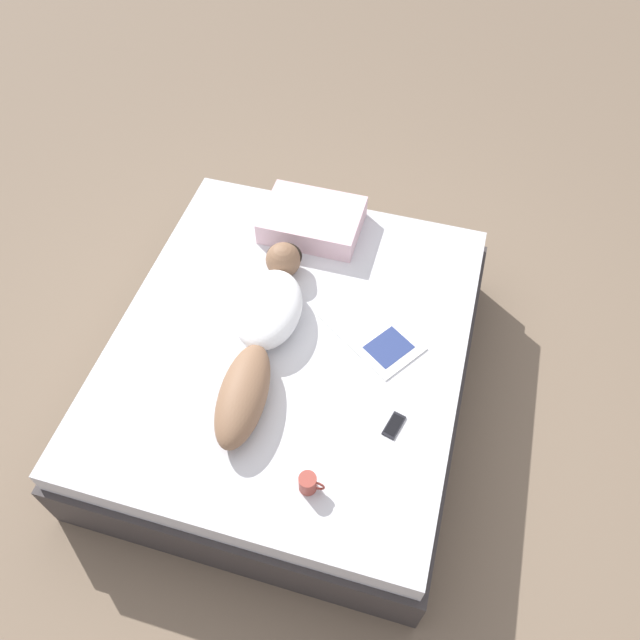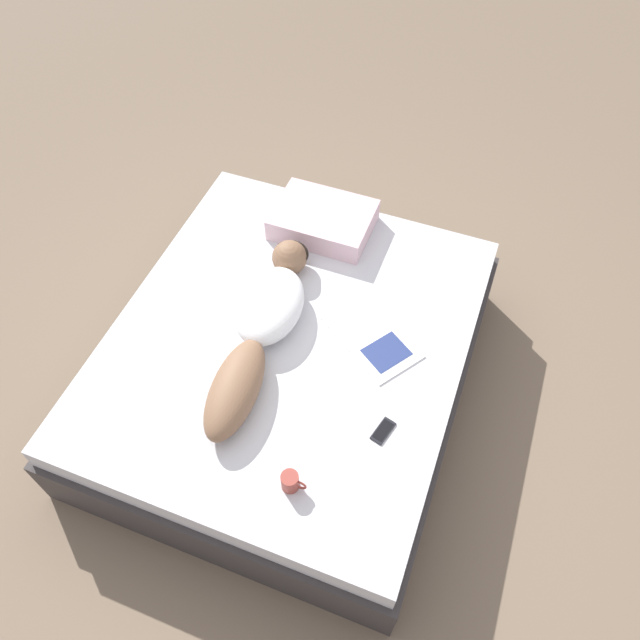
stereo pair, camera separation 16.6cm
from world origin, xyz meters
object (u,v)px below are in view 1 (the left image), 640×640
at_px(person, 263,327).
at_px(coffee_mug, 308,483).
at_px(cell_phone, 394,425).
at_px(open_magazine, 372,332).

relative_size(person, coffee_mug, 10.73).
bearing_deg(person, cell_phone, -27.90).
bearing_deg(open_magazine, cell_phone, -31.69).
relative_size(open_magazine, coffee_mug, 5.13).
bearing_deg(coffee_mug, cell_phone, 52.97).
distance_m(coffee_mug, cell_phone, 0.49).
xyz_separation_m(open_magazine, cell_phone, (0.22, -0.49, 0.00)).
height_order(coffee_mug, cell_phone, coffee_mug).
height_order(open_magazine, coffee_mug, coffee_mug).
height_order(person, coffee_mug, person).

